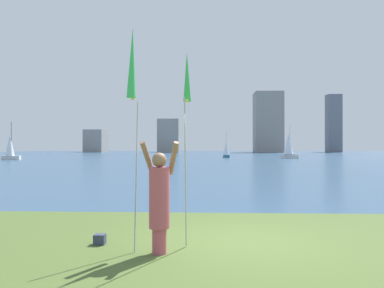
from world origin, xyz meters
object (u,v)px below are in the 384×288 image
kite_flag_right (187,83)px  sailboat_0 (226,150)px  sailboat_1 (10,148)px  sailboat_2 (289,146)px  person (159,198)px  bag (100,239)px  kite_flag_left (132,68)px

kite_flag_right → sailboat_0: bearing=86.1°
kite_flag_right → sailboat_1: size_ratio=0.74×
sailboat_1 → kite_flag_right: bearing=-57.8°
sailboat_1 → sailboat_2: sailboat_1 is taller
person → sailboat_2: (13.08, 48.87, 0.86)m
bag → sailboat_1: bearing=120.3°
person → kite_flag_left: bearing=-160.5°
bag → kite_flag_right: bearing=5.8°
person → kite_flag_right: 2.36m
kite_flag_right → kite_flag_left: bearing=-135.1°
kite_flag_left → sailboat_1: (-24.77, 41.75, -1.67)m
bag → sailboat_1: (-23.99, 41.01, 1.54)m
person → sailboat_0: sailboat_0 is taller
sailboat_0 → sailboat_1: sailboat_1 is taller
kite_flag_left → person: bearing=21.4°
sailboat_1 → sailboat_2: size_ratio=1.01×
sailboat_1 → bag: bearing=-59.7°
kite_flag_left → sailboat_2: (13.54, 49.05, -1.45)m
bag → sailboat_0: bearing=84.2°
bag → sailboat_1: sailboat_1 is taller
kite_flag_right → sailboat_2: bearing=75.3°
person → bag: size_ratio=9.49×
person → sailboat_0: (3.99, 52.13, 0.24)m
kite_flag_left → bag: (-0.79, 0.74, -3.21)m
kite_flag_right → sailboat_0: 51.56m
kite_flag_left → kite_flag_right: (0.91, 0.91, -0.12)m
kite_flag_left → bag: 3.38m
kite_flag_right → bag: size_ratio=17.78×
kite_flag_left → sailboat_0: size_ratio=0.97×
person → sailboat_0: size_ratio=0.48×
sailboat_2 → sailboat_1: bearing=-169.2°
kite_flag_left → sailboat_0: (4.45, 52.31, -2.07)m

